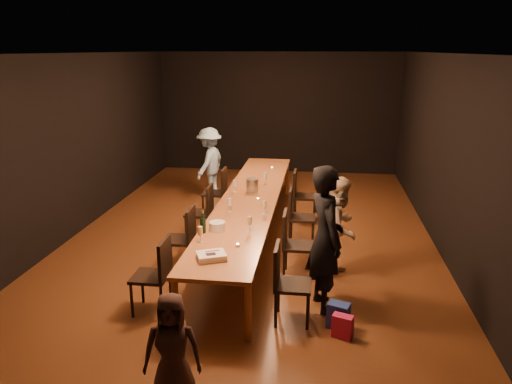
# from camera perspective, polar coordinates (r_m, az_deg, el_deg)

# --- Properties ---
(ground) EXTENTS (10.00, 10.00, 0.00)m
(ground) POSITION_cam_1_polar(r_m,az_deg,el_deg) (8.29, -0.71, -5.65)
(ground) COLOR #422210
(ground) RESTS_ON ground
(room_shell) EXTENTS (6.04, 10.04, 3.02)m
(room_shell) POSITION_cam_1_polar(r_m,az_deg,el_deg) (7.76, -0.76, 8.75)
(room_shell) COLOR black
(room_shell) RESTS_ON ground
(table) EXTENTS (0.90, 6.00, 0.75)m
(table) POSITION_cam_1_polar(r_m,az_deg,el_deg) (8.05, -0.72, -1.00)
(table) COLOR brown
(table) RESTS_ON ground
(chair_right_0) EXTENTS (0.42, 0.42, 0.93)m
(chair_right_0) POSITION_cam_1_polar(r_m,az_deg,el_deg) (5.84, 4.25, -10.44)
(chair_right_0) COLOR black
(chair_right_0) RESTS_ON ground
(chair_right_1) EXTENTS (0.42, 0.42, 0.93)m
(chair_right_1) POSITION_cam_1_polar(r_m,az_deg,el_deg) (6.93, 4.85, -6.03)
(chair_right_1) COLOR black
(chair_right_1) RESTS_ON ground
(chair_right_2) EXTENTS (0.42, 0.42, 0.93)m
(chair_right_2) POSITION_cam_1_polar(r_m,az_deg,el_deg) (8.05, 5.28, -2.84)
(chair_right_2) COLOR black
(chair_right_2) RESTS_ON ground
(chair_right_3) EXTENTS (0.42, 0.42, 0.93)m
(chair_right_3) POSITION_cam_1_polar(r_m,az_deg,el_deg) (9.20, 5.61, -0.44)
(chair_right_3) COLOR black
(chair_right_3) RESTS_ON ground
(chair_left_0) EXTENTS (0.42, 0.42, 0.93)m
(chair_left_0) POSITION_cam_1_polar(r_m,az_deg,el_deg) (6.15, -11.98, -9.31)
(chair_left_0) COLOR black
(chair_left_0) RESTS_ON ground
(chair_left_1) EXTENTS (0.42, 0.42, 0.93)m
(chair_left_1) POSITION_cam_1_polar(r_m,az_deg,el_deg) (7.20, -8.85, -5.31)
(chair_left_1) COLOR black
(chair_left_1) RESTS_ON ground
(chair_left_2) EXTENTS (0.42, 0.42, 0.93)m
(chair_left_2) POSITION_cam_1_polar(r_m,az_deg,el_deg) (8.29, -6.55, -2.33)
(chair_left_2) COLOR black
(chair_left_2) RESTS_ON ground
(chair_left_3) EXTENTS (0.42, 0.42, 0.93)m
(chair_left_3) POSITION_cam_1_polar(r_m,az_deg,el_deg) (9.40, -4.80, -0.05)
(chair_left_3) COLOR black
(chair_left_3) RESTS_ON ground
(woman_birthday) EXTENTS (0.63, 0.76, 1.79)m
(woman_birthday) POSITION_cam_1_polar(r_m,az_deg,el_deg) (6.00, 7.95, -5.30)
(woman_birthday) COLOR black
(woman_birthday) RESTS_ON ground
(woman_tan) EXTENTS (0.77, 0.85, 1.42)m
(woman_tan) POSITION_cam_1_polar(r_m,az_deg,el_deg) (6.94, 9.54, -4.01)
(woman_tan) COLOR beige
(woman_tan) RESTS_ON ground
(man_blue) EXTENTS (0.76, 1.06, 1.48)m
(man_blue) POSITION_cam_1_polar(r_m,az_deg,el_deg) (10.65, -5.33, 3.38)
(man_blue) COLOR #96C4E8
(man_blue) RESTS_ON ground
(child) EXTENTS (0.56, 0.41, 1.05)m
(child) POSITION_cam_1_polar(r_m,az_deg,el_deg) (4.65, -9.54, -17.30)
(child) COLOR #3D2722
(child) RESTS_ON ground
(gift_bag_red) EXTENTS (0.25, 0.19, 0.26)m
(gift_bag_red) POSITION_cam_1_polar(r_m,az_deg,el_deg) (5.75, 9.86, -14.88)
(gift_bag_red) COLOR #D01F59
(gift_bag_red) RESTS_ON ground
(gift_bag_blue) EXTENTS (0.28, 0.23, 0.30)m
(gift_bag_blue) POSITION_cam_1_polar(r_m,az_deg,el_deg) (5.90, 9.41, -13.76)
(gift_bag_blue) COLOR #223F97
(gift_bag_blue) RESTS_ON ground
(birthday_cake) EXTENTS (0.40, 0.36, 0.08)m
(birthday_cake) POSITION_cam_1_polar(r_m,az_deg,el_deg) (5.76, -5.12, -7.31)
(birthday_cake) COLOR white
(birthday_cake) RESTS_ON table
(plate_stack) EXTENTS (0.26, 0.26, 0.12)m
(plate_stack) POSITION_cam_1_polar(r_m,az_deg,el_deg) (6.61, -4.46, -3.93)
(plate_stack) COLOR white
(plate_stack) RESTS_ON table
(champagne_bottle) EXTENTS (0.09, 0.09, 0.31)m
(champagne_bottle) POSITION_cam_1_polar(r_m,az_deg,el_deg) (6.52, -6.08, -3.38)
(champagne_bottle) COLOR black
(champagne_bottle) RESTS_ON table
(ice_bucket) EXTENTS (0.22, 0.22, 0.22)m
(ice_bucket) POSITION_cam_1_polar(r_m,az_deg,el_deg) (8.35, -0.44, 0.75)
(ice_bucket) COLOR #B1B2B6
(ice_bucket) RESTS_ON table
(wineglass_0) EXTENTS (0.06, 0.06, 0.21)m
(wineglass_0) POSITION_cam_1_polar(r_m,az_deg,el_deg) (6.23, -6.36, -4.84)
(wineglass_0) COLOR beige
(wineglass_0) RESTS_ON table
(wineglass_1) EXTENTS (0.06, 0.06, 0.21)m
(wineglass_1) POSITION_cam_1_polar(r_m,az_deg,el_deg) (6.55, -0.73, -3.68)
(wineglass_1) COLOR beige
(wineglass_1) RESTS_ON table
(wineglass_2) EXTENTS (0.06, 0.06, 0.21)m
(wineglass_2) POSITION_cam_1_polar(r_m,az_deg,el_deg) (7.34, -3.04, -1.50)
(wineglass_2) COLOR silver
(wineglass_2) RESTS_ON table
(wineglass_3) EXTENTS (0.06, 0.06, 0.21)m
(wineglass_3) POSITION_cam_1_polar(r_m,az_deg,el_deg) (7.22, 0.96, -1.79)
(wineglass_3) COLOR beige
(wineglass_3) RESTS_ON table
(wineglass_4) EXTENTS (0.06, 0.06, 0.21)m
(wineglass_4) POSITION_cam_1_polar(r_m,az_deg,el_deg) (8.35, -2.45, 0.68)
(wineglass_4) COLOR silver
(wineglass_4) RESTS_ON table
(wineglass_5) EXTENTS (0.06, 0.06, 0.21)m
(wineglass_5) POSITION_cam_1_polar(r_m,az_deg,el_deg) (8.85, 1.09, 1.59)
(wineglass_5) COLOR silver
(wineglass_5) RESTS_ON table
(tealight_near) EXTENTS (0.05, 0.05, 0.03)m
(tealight_near) POSITION_cam_1_polar(r_m,az_deg,el_deg) (6.10, -2.11, -6.11)
(tealight_near) COLOR #B2B7B2
(tealight_near) RESTS_ON table
(tealight_mid) EXTENTS (0.05, 0.05, 0.03)m
(tealight_mid) POSITION_cam_1_polar(r_m,az_deg,el_deg) (7.91, 0.23, -0.85)
(tealight_mid) COLOR #B2B7B2
(tealight_mid) RESTS_ON table
(tealight_far) EXTENTS (0.05, 0.05, 0.03)m
(tealight_far) POSITION_cam_1_polar(r_m,az_deg,el_deg) (10.01, 1.83, 2.77)
(tealight_far) COLOR #B2B7B2
(tealight_far) RESTS_ON table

